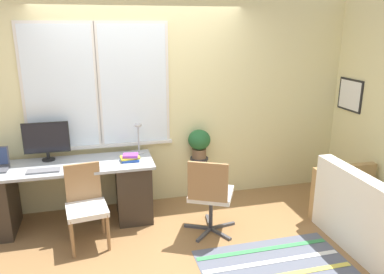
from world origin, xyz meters
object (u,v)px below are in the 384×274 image
at_px(mouse, 68,168).
at_px(book_stack, 130,158).
at_px(keyboard, 43,171).
at_px(plant_stand, 199,163).
at_px(desk_chair_wooden, 86,203).
at_px(couch_loveseat, 377,221).
at_px(office_chair_swivel, 210,194).
at_px(monitor, 46,139).
at_px(potted_plant, 199,142).
at_px(desk_lamp, 138,133).

distance_m(mouse, book_stack, 0.71).
height_order(keyboard, plant_stand, keyboard).
xyz_separation_m(desk_chair_wooden, couch_loveseat, (2.98, -0.82, -0.17)).
relative_size(desk_chair_wooden, office_chair_swivel, 0.94).
bearing_deg(monitor, couch_loveseat, -23.90).
height_order(desk_chair_wooden, potted_plant, potted_plant).
bearing_deg(plant_stand, office_chair_swivel, -97.61).
bearing_deg(plant_stand, potted_plant, 90.00).
height_order(monitor, couch_loveseat, monitor).
bearing_deg(desk_chair_wooden, potted_plant, 19.73).
xyz_separation_m(mouse, desk_chair_wooden, (0.17, -0.30, -0.30)).
height_order(office_chair_swivel, plant_stand, office_chair_swivel).
height_order(monitor, desk_chair_wooden, monitor).
bearing_deg(couch_loveseat, desk_lamp, 57.34).
distance_m(keyboard, couch_loveseat, 3.62).
bearing_deg(mouse, monitor, 121.72).
bearing_deg(monitor, mouse, -58.28).
relative_size(mouse, couch_loveseat, 0.05).
bearing_deg(book_stack, monitor, 164.45).
distance_m(mouse, plant_stand, 1.71).
bearing_deg(plant_stand, desk_lamp, -174.44).
distance_m(mouse, couch_loveseat, 3.38).
bearing_deg(plant_stand, couch_loveseat, -45.79).
distance_m(office_chair_swivel, potted_plant, 0.96).
bearing_deg(desk_chair_wooden, book_stack, 31.47).
height_order(mouse, desk_chair_wooden, desk_chair_wooden).
bearing_deg(plant_stand, book_stack, -160.73).
relative_size(desk_lamp, office_chair_swivel, 0.43).
distance_m(keyboard, potted_plant, 1.93).
height_order(monitor, desk_lamp, monitor).
distance_m(book_stack, potted_plant, 0.99).
bearing_deg(keyboard, desk_chair_wooden, -35.88).
bearing_deg(desk_chair_wooden, plant_stand, 19.73).
distance_m(monitor, mouse, 0.51).
relative_size(keyboard, book_stack, 1.49).
bearing_deg(desk_lamp, monitor, 179.30).
distance_m(monitor, desk_lamp, 1.07).
relative_size(book_stack, potted_plant, 0.60).
height_order(monitor, potted_plant, monitor).
relative_size(keyboard, plant_stand, 0.59).
bearing_deg(desk_lamp, book_stack, -117.90).
bearing_deg(potted_plant, book_stack, -160.73).
xyz_separation_m(desk_lamp, potted_plant, (0.80, 0.08, -0.20)).
xyz_separation_m(book_stack, plant_stand, (0.93, 0.33, -0.27)).
bearing_deg(couch_loveseat, mouse, 70.50).
bearing_deg(desk_chair_wooden, office_chair_swivel, -14.00).
distance_m(mouse, office_chair_swivel, 1.60).
distance_m(desk_chair_wooden, plant_stand, 1.63).
distance_m(plant_stand, potted_plant, 0.30).
xyz_separation_m(book_stack, couch_loveseat, (2.46, -1.24, -0.49)).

